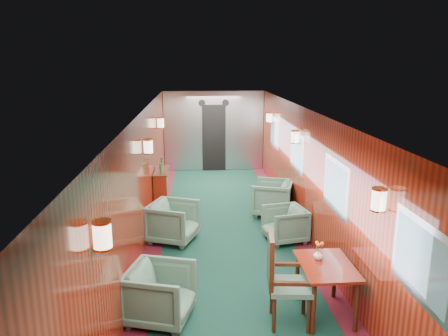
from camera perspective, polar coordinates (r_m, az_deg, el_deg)
name	(u,v)px	position (r m, az deg, el deg)	size (l,w,h in m)	color
room	(230,161)	(7.30, 0.79, 0.95)	(12.00, 12.10, 2.40)	#0C2E23
bulkhead	(214,131)	(13.18, -1.34, 4.79)	(2.98, 0.17, 2.39)	#B7B9BF
windows_right	(313,166)	(7.84, 11.53, 0.19)	(0.02, 8.60, 0.80)	#A4A6AB
wall_sconces	(227,145)	(7.82, 0.45, 2.99)	(2.97, 7.97, 0.25)	#FEEDC6
dining_table	(326,273)	(5.95, 13.18, -13.15)	(0.68, 0.96, 0.72)	maroon
side_chair	(281,276)	(5.65, 7.51, -13.83)	(0.59, 0.61, 1.20)	#1C4133
credenza	(162,189)	(9.94, -8.12, -2.70)	(0.31, 0.99, 1.16)	maroon
flower_vase	(319,254)	(5.98, 12.25, -10.98)	(0.13, 0.13, 0.13)	beige
armchair_left_near	(160,294)	(5.87, -8.34, -15.93)	(0.78, 0.80, 0.73)	#1C4133
armchair_left_far	(173,222)	(8.16, -6.64, -6.99)	(0.80, 0.82, 0.74)	#1C4133
armchair_right_near	(285,224)	(8.20, 7.96, -7.28)	(0.69, 0.71, 0.65)	#1C4133
armchair_right_far	(272,198)	(9.50, 6.32, -3.90)	(0.81, 0.83, 0.76)	#1C4133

